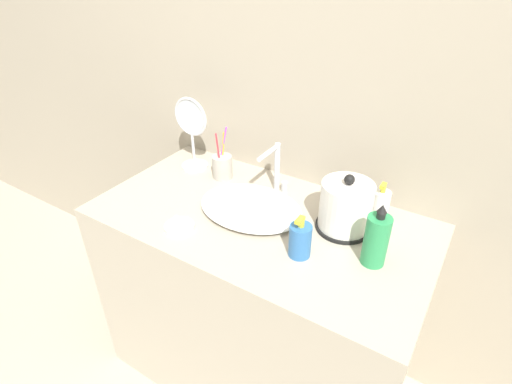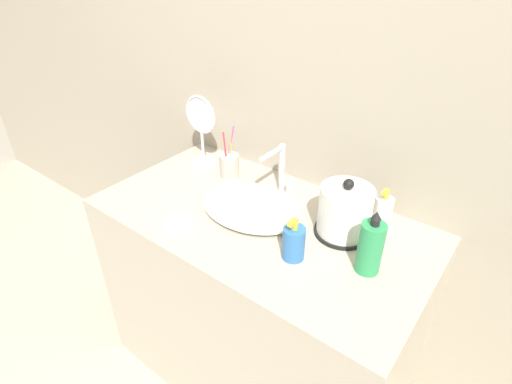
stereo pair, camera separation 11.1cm
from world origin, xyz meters
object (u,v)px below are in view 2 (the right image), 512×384
electric_kettle (345,213)px  mouthwash_bottle (370,247)px  shampoo_bottle (294,243)px  vanity_mirror (201,128)px  lotion_bottle (383,211)px  faucet (280,167)px  toothbrush_cup (229,165)px

electric_kettle → mouthwash_bottle: bearing=-39.3°
shampoo_bottle → vanity_mirror: size_ratio=0.47×
lotion_bottle → faucet: bearing=-173.4°
toothbrush_cup → lotion_bottle: bearing=5.9°
electric_kettle → toothbrush_cup: bearing=173.2°
toothbrush_cup → mouthwash_bottle: (0.68, -0.18, 0.03)m
mouthwash_bottle → toothbrush_cup: bearing=165.4°
lotion_bottle → vanity_mirror: (-0.78, -0.06, 0.12)m
mouthwash_bottle → vanity_mirror: bearing=167.5°
shampoo_bottle → vanity_mirror: bearing=156.8°
faucet → shampoo_bottle: bearing=-49.0°
electric_kettle → shampoo_bottle: (-0.06, -0.20, -0.02)m
vanity_mirror → lotion_bottle: bearing=4.1°
faucet → mouthwash_bottle: bearing=-23.8°
toothbrush_cup → shampoo_bottle: 0.55m
toothbrush_cup → lotion_bottle: toothbrush_cup is taller
faucet → toothbrush_cup: toothbrush_cup is taller
faucet → electric_kettle: bearing=-15.3°
electric_kettle → vanity_mirror: 0.71m
mouthwash_bottle → lotion_bottle: bearing=103.4°
faucet → electric_kettle: (0.31, -0.08, -0.03)m
toothbrush_cup → shampoo_bottle: toothbrush_cup is taller
lotion_bottle → vanity_mirror: size_ratio=0.45×
faucet → shampoo_bottle: faucet is taller
electric_kettle → mouthwash_bottle: (0.14, -0.11, 0.00)m
faucet → lotion_bottle: bearing=6.6°
shampoo_bottle → mouthwash_bottle: bearing=23.2°
lotion_bottle → toothbrush_cup: bearing=-174.1°
vanity_mirror → shampoo_bottle: bearing=-23.2°
faucet → shampoo_bottle: size_ratio=1.34×
electric_kettle → faucet: bearing=164.7°
toothbrush_cup → lotion_bottle: 0.63m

